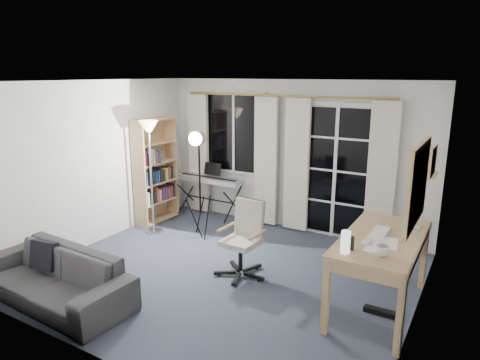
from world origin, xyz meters
name	(u,v)px	position (x,y,z in m)	size (l,w,h in m)	color
floor	(225,274)	(0.00, 0.00, -0.01)	(4.50, 4.00, 0.02)	#333A4B
window	(235,133)	(-1.05, 1.97, 1.50)	(1.20, 0.08, 1.40)	white
french_door	(336,172)	(0.75, 1.97, 1.03)	(1.32, 0.09, 2.11)	white
curtains	(280,163)	(-0.14, 1.88, 1.09)	(3.60, 0.07, 2.13)	gold
bookshelf	(154,173)	(-2.12, 1.09, 0.84)	(0.29, 0.82, 1.77)	tan
torchiere_lamp	(149,143)	(-1.78, 0.65, 1.44)	(0.29, 0.29, 1.79)	#B2B2B7
keyboard_piano	(210,180)	(-1.40, 1.70, 0.69)	(1.25, 0.61, 0.91)	black
studio_light	(198,151)	(-1.00, 0.83, 1.37)	(0.35, 0.35, 1.71)	black
office_chair	(245,231)	(0.21, 0.16, 0.56)	(0.64, 0.66, 0.95)	black
desk	(382,246)	(1.88, 0.13, 0.73)	(0.78, 1.55, 0.83)	#9E7F51
monitor	(413,200)	(2.08, 0.58, 1.14)	(0.20, 0.60, 0.52)	silver
desk_clutter	(369,260)	(1.81, -0.12, 0.65)	(0.48, 0.94, 1.05)	white
mug	(382,250)	(1.98, -0.37, 0.90)	(0.14, 0.11, 0.14)	silver
wall_mirror	(417,185)	(2.22, -0.35, 1.55)	(0.04, 0.94, 0.74)	tan
framed_print	(432,161)	(2.23, 0.55, 1.60)	(0.03, 0.42, 0.32)	tan
wall_shelf	(430,169)	(2.16, 1.05, 1.41)	(0.16, 0.30, 0.18)	tan
sofa	(52,269)	(-1.28, -1.55, 0.38)	(1.97, 0.65, 0.76)	#2C2C2F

